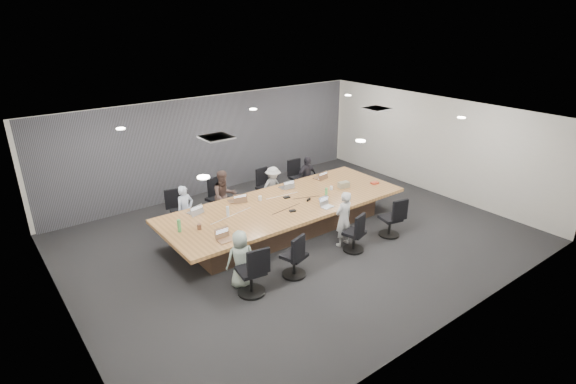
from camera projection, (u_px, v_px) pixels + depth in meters
floor at (298, 238)px, 10.59m from camera, size 10.00×8.00×0.00m
ceiling at (299, 121)px, 9.54m from camera, size 10.00×8.00×0.00m
wall_back at (213, 144)px, 13.02m from camera, size 10.00×0.00×2.80m
wall_front at (456, 254)px, 7.11m from camera, size 10.00×0.00×2.80m
wall_left at (57, 249)px, 7.26m from camera, size 0.00×8.00×2.80m
wall_right at (435, 145)px, 12.87m from camera, size 0.00×8.00×2.80m
curtain at (214, 145)px, 12.96m from camera, size 9.80×0.04×2.80m
conference_table at (285, 216)px, 10.81m from camera, size 6.00×2.20×0.74m
chair_0 at (180, 214)px, 10.98m from camera, size 0.60×0.60×0.73m
chair_1 at (218, 202)px, 11.55m from camera, size 0.67×0.67×0.83m
chair_2 at (266, 191)px, 12.41m from camera, size 0.55×0.55×0.73m
chair_3 at (299, 181)px, 13.06m from camera, size 0.57×0.57×0.79m
chair_4 at (251, 274)px, 8.38m from camera, size 0.64×0.64×0.83m
chair_5 at (294, 259)px, 8.96m from camera, size 0.64×0.64×0.76m
chair_6 at (354, 236)px, 9.92m from camera, size 0.61×0.61×0.73m
chair_7 at (390, 221)px, 10.58m from camera, size 0.61×0.61×0.75m
person_0 at (185, 210)px, 10.63m from camera, size 0.48×0.35×1.20m
laptop_0 at (195, 212)px, 10.17m from camera, size 0.38×0.30×0.02m
person_1 at (224, 197)px, 11.20m from camera, size 0.69×0.56×1.36m
laptop_1 at (236, 201)px, 10.77m from camera, size 0.39×0.31×0.02m
person_2 at (273, 187)px, 12.07m from camera, size 0.80×0.53×1.15m
laptop_2 at (285, 187)px, 11.60m from camera, size 0.33×0.23×0.02m
person_3 at (307, 177)px, 12.72m from camera, size 0.73×0.35×1.21m
laptop_3 at (320, 178)px, 12.26m from camera, size 0.37×0.28×0.02m
person_4 at (241, 259)px, 8.57m from camera, size 0.64×0.49×1.16m
laptop_4 at (226, 240)px, 8.92m from camera, size 0.32×0.22×0.02m
person_6 at (344, 219)px, 10.07m from camera, size 0.49×0.34×1.30m
laptop_6 at (327, 207)px, 10.44m from camera, size 0.30×0.22×0.02m
bottle_green_left at (179, 226)px, 9.23m from camera, size 0.09×0.09×0.27m
bottle_green_right at (326, 193)px, 10.95m from camera, size 0.08×0.08×0.24m
bottle_clear at (228, 211)px, 9.95m from camera, size 0.09×0.09×0.23m
cup_white_far at (260, 198)px, 10.80m from camera, size 0.10×0.10×0.11m
cup_white_near at (331, 188)px, 11.45m from camera, size 0.10×0.10×0.10m
mug_brown at (199, 227)px, 9.37m from camera, size 0.11×0.11×0.11m
mic_left at (293, 211)px, 10.22m from camera, size 0.16×0.13×0.03m
mic_right at (287, 197)px, 10.96m from camera, size 0.17×0.12×0.03m
stapler at (309, 200)px, 10.79m from camera, size 0.15×0.09×0.05m
canvas_bag at (344, 185)px, 11.59m from camera, size 0.30×0.21×0.15m
snack_packet at (375, 183)px, 11.86m from camera, size 0.20×0.14×0.04m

